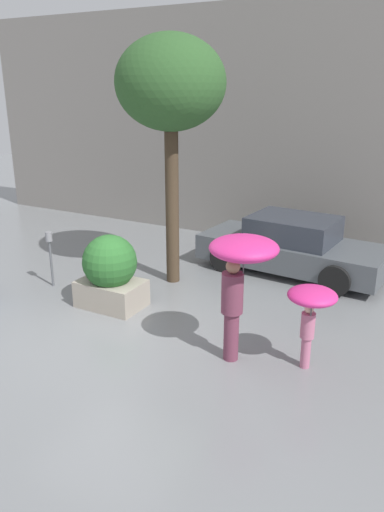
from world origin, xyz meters
The scene contains 8 objects.
ground_plane centered at (0.00, 0.00, 0.00)m, with size 40.00×40.00×0.00m, color slate.
building_facade centered at (0.00, 6.50, 3.00)m, with size 18.00×0.30×6.00m.
planter_box centered at (-0.74, 0.97, 0.69)m, with size 1.22×1.03×1.41m.
person_adult centered at (2.17, 0.30, 1.57)m, with size 1.02×1.02×1.97m.
person_child centered at (3.19, 0.51, 1.07)m, with size 0.71×0.71×1.32m.
parked_car_near centered at (1.69, 4.43, 0.58)m, with size 4.23×2.13×1.27m.
street_tree centered at (-0.38, 2.66, 3.99)m, with size 2.14×2.14×4.98m.
parking_meter centered at (-2.46, 1.19, 0.86)m, with size 0.14×0.14×1.18m.
Camera 1 is at (4.79, -6.01, 4.02)m, focal length 35.00 mm.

